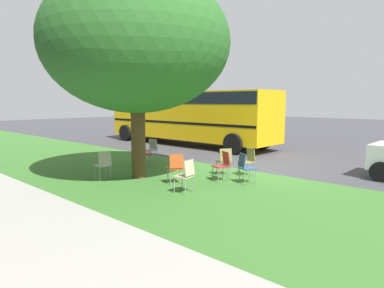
{
  "coord_description": "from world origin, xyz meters",
  "views": [
    {
      "loc": [
        -6.27,
        10.0,
        2.36
      ],
      "look_at": [
        1.31,
        1.78,
        0.96
      ],
      "focal_mm": 31.74,
      "sensor_mm": 36.0,
      "label": 1
    }
  ],
  "objects_px": {
    "street_tree": "(136,44)",
    "chair_1": "(248,159)",
    "chair_2": "(103,163)",
    "chair_8": "(225,159)",
    "school_bus": "(188,113)",
    "chair_3": "(151,148)",
    "chair_5": "(245,166)",
    "chair_7": "(176,166)",
    "chair_6": "(223,164)",
    "chair_0": "(144,152)",
    "chair_4": "(186,174)"
  },
  "relations": [
    {
      "from": "street_tree",
      "to": "chair_1",
      "type": "height_order",
      "value": "street_tree"
    },
    {
      "from": "chair_2",
      "to": "chair_8",
      "type": "height_order",
      "value": "same"
    },
    {
      "from": "school_bus",
      "to": "chair_1",
      "type": "bearing_deg",
      "value": 147.04
    },
    {
      "from": "chair_3",
      "to": "chair_5",
      "type": "relative_size",
      "value": 1.0
    },
    {
      "from": "chair_7",
      "to": "chair_1",
      "type": "bearing_deg",
      "value": -110.52
    },
    {
      "from": "chair_6",
      "to": "chair_8",
      "type": "height_order",
      "value": "same"
    },
    {
      "from": "chair_0",
      "to": "chair_8",
      "type": "distance_m",
      "value": 3.27
    },
    {
      "from": "chair_2",
      "to": "chair_8",
      "type": "bearing_deg",
      "value": -127.3
    },
    {
      "from": "chair_6",
      "to": "chair_8",
      "type": "distance_m",
      "value": 0.77
    },
    {
      "from": "chair_2",
      "to": "chair_8",
      "type": "xyz_separation_m",
      "value": [
        -2.3,
        -3.01,
        0.0
      ]
    },
    {
      "from": "chair_7",
      "to": "street_tree",
      "type": "bearing_deg",
      "value": 7.41
    },
    {
      "from": "chair_3",
      "to": "chair_6",
      "type": "height_order",
      "value": "same"
    },
    {
      "from": "street_tree",
      "to": "school_bus",
      "type": "bearing_deg",
      "value": -57.11
    },
    {
      "from": "chair_0",
      "to": "chair_1",
      "type": "height_order",
      "value": "same"
    },
    {
      "from": "chair_1",
      "to": "chair_6",
      "type": "height_order",
      "value": "same"
    },
    {
      "from": "chair_0",
      "to": "chair_2",
      "type": "height_order",
      "value": "same"
    },
    {
      "from": "chair_7",
      "to": "chair_8",
      "type": "distance_m",
      "value": 1.91
    },
    {
      "from": "chair_3",
      "to": "school_bus",
      "type": "xyz_separation_m",
      "value": [
        2.6,
        -4.87,
        1.24
      ]
    },
    {
      "from": "street_tree",
      "to": "chair_0",
      "type": "bearing_deg",
      "value": -44.4
    },
    {
      "from": "chair_7",
      "to": "chair_5",
      "type": "bearing_deg",
      "value": -135.42
    },
    {
      "from": "chair_3",
      "to": "school_bus",
      "type": "bearing_deg",
      "value": -61.87
    },
    {
      "from": "chair_3",
      "to": "school_bus",
      "type": "relative_size",
      "value": 0.08
    },
    {
      "from": "chair_4",
      "to": "chair_7",
      "type": "height_order",
      "value": "same"
    },
    {
      "from": "chair_4",
      "to": "chair_7",
      "type": "relative_size",
      "value": 1.0
    },
    {
      "from": "chair_0",
      "to": "chair_4",
      "type": "distance_m",
      "value": 4.16
    },
    {
      "from": "chair_7",
      "to": "school_bus",
      "type": "relative_size",
      "value": 0.08
    },
    {
      "from": "chair_3",
      "to": "chair_8",
      "type": "bearing_deg",
      "value": 178.3
    },
    {
      "from": "chair_6",
      "to": "chair_7",
      "type": "relative_size",
      "value": 1.0
    },
    {
      "from": "school_bus",
      "to": "chair_0",
      "type": "bearing_deg",
      "value": 119.02
    },
    {
      "from": "chair_0",
      "to": "chair_5",
      "type": "xyz_separation_m",
      "value": [
        -4.31,
        -0.22,
        0.0
      ]
    },
    {
      "from": "chair_1",
      "to": "chair_5",
      "type": "bearing_deg",
      "value": 119.41
    },
    {
      "from": "chair_1",
      "to": "chair_3",
      "type": "distance_m",
      "value": 4.32
    },
    {
      "from": "chair_1",
      "to": "chair_6",
      "type": "xyz_separation_m",
      "value": [
        0.14,
        1.14,
        0.0
      ]
    },
    {
      "from": "chair_1",
      "to": "chair_5",
      "type": "distance_m",
      "value": 1.11
    },
    {
      "from": "chair_3",
      "to": "chair_7",
      "type": "bearing_deg",
      "value": 149.64
    },
    {
      "from": "street_tree",
      "to": "chair_0",
      "type": "relative_size",
      "value": 7.0
    },
    {
      "from": "chair_5",
      "to": "school_bus",
      "type": "height_order",
      "value": "school_bus"
    },
    {
      "from": "chair_7",
      "to": "chair_0",
      "type": "bearing_deg",
      "value": -22.75
    },
    {
      "from": "street_tree",
      "to": "chair_8",
      "type": "xyz_separation_m",
      "value": [
        -1.78,
        -2.07,
        -3.56
      ]
    },
    {
      "from": "chair_3",
      "to": "chair_7",
      "type": "xyz_separation_m",
      "value": [
        -3.41,
        2.0,
        0.0
      ]
    },
    {
      "from": "chair_2",
      "to": "chair_7",
      "type": "height_order",
      "value": "same"
    },
    {
      "from": "street_tree",
      "to": "school_bus",
      "type": "height_order",
      "value": "street_tree"
    },
    {
      "from": "chair_6",
      "to": "school_bus",
      "type": "distance_m",
      "value": 8.88
    },
    {
      "from": "chair_4",
      "to": "chair_6",
      "type": "height_order",
      "value": "same"
    },
    {
      "from": "chair_6",
      "to": "chair_5",
      "type": "bearing_deg",
      "value": -165.57
    },
    {
      "from": "chair_2",
      "to": "chair_1",
      "type": "bearing_deg",
      "value": -129.13
    },
    {
      "from": "chair_6",
      "to": "chair_8",
      "type": "bearing_deg",
      "value": -56.51
    },
    {
      "from": "chair_0",
      "to": "chair_3",
      "type": "xyz_separation_m",
      "value": [
        0.54,
        -0.79,
        0.0
      ]
    },
    {
      "from": "street_tree",
      "to": "chair_2",
      "type": "height_order",
      "value": "street_tree"
    },
    {
      "from": "street_tree",
      "to": "chair_5",
      "type": "distance_m",
      "value": 4.86
    }
  ]
}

